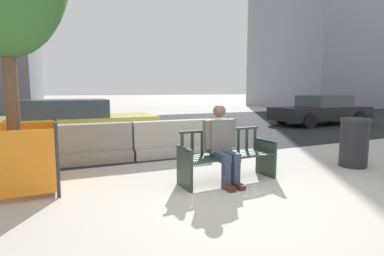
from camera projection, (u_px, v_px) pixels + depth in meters
The scene contains 10 objects.
ground_plane at pixel (230, 201), 4.22m from camera, with size 200.00×200.00×0.00m, color #B7B2A8.
street_asphalt at pixel (117, 129), 12.09m from camera, with size 120.00×12.00×0.01m, color black.
street_bench at pixel (227, 158), 5.11m from camera, with size 1.71×0.59×0.88m.
seated_person at pixel (222, 143), 4.95m from camera, with size 0.58×0.73×1.31m.
jersey_barrier_centre at pixel (175, 141), 7.18m from camera, with size 2.02×0.73×0.84m.
jersey_barrier_left at pixel (84, 147), 6.42m from camera, with size 2.02×0.74×0.84m.
construction_fence at pixel (16, 156), 4.57m from camera, with size 1.19×1.19×1.10m.
car_taxi_near at pixel (72, 122), 8.45m from camera, with size 4.56×2.03×1.30m.
car_sedan_mid at pixel (321, 110), 13.54m from camera, with size 4.64×1.97×1.33m.
trash_bin at pixel (354, 142), 6.09m from camera, with size 0.56×0.56×0.99m.
Camera 1 is at (-2.15, -3.48, 1.55)m, focal length 28.00 mm.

